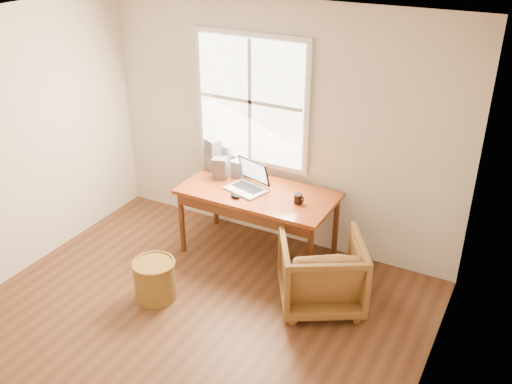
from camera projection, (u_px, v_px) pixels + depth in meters
room_shell at (154, 210)px, 4.30m from camera, size 4.04×4.54×2.64m
desk at (258, 193)px, 5.85m from camera, size 1.60×0.80×0.04m
armchair at (321, 272)px, 5.26m from camera, size 1.03×1.04×0.70m
wicker_stool at (155, 280)px, 5.40m from camera, size 0.46×0.46×0.39m
laptop at (246, 178)px, 5.79m from camera, size 0.48×0.50×0.29m
mouse at (235, 196)px, 5.70m from camera, size 0.12×0.08×0.04m
coffee_mug at (298, 199)px, 5.59m from camera, size 0.11×0.11×0.10m
cd_stack_a at (225, 157)px, 6.30m from camera, size 0.14×0.13×0.27m
cd_stack_b at (220, 168)px, 6.07m from camera, size 0.18×0.17×0.23m
cd_stack_c at (213, 154)px, 6.26m from camera, size 0.20×0.19×0.35m
cd_stack_d at (240, 168)px, 6.13m from camera, size 0.15×0.13×0.18m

